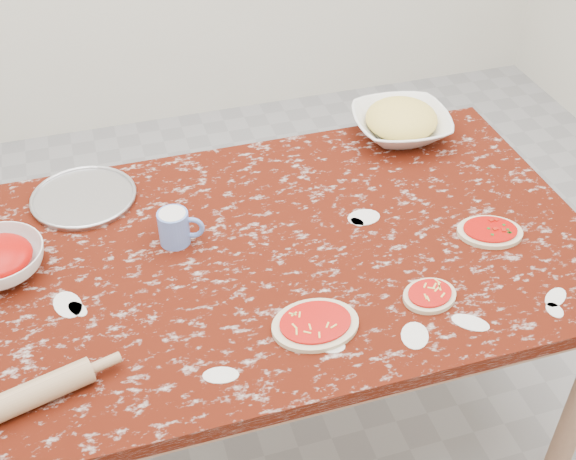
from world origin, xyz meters
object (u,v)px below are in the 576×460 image
at_px(worktable, 288,268).
at_px(cheese_bowl, 401,125).
at_px(pizza_tray, 84,198).
at_px(flour_mug, 175,227).
at_px(rolling_pin, 25,398).

bearing_deg(worktable, cheese_bowl, 39.57).
height_order(pizza_tray, cheese_bowl, cheese_bowl).
distance_m(pizza_tray, flour_mug, 0.34).
bearing_deg(cheese_bowl, pizza_tray, -176.78).
relative_size(worktable, pizza_tray, 5.58).
relative_size(worktable, rolling_pin, 5.65).
relative_size(worktable, flour_mug, 13.49).
bearing_deg(flour_mug, cheese_bowl, 22.03).
xyz_separation_m(cheese_bowl, rolling_pin, (-1.16, -0.74, -0.01)).
xyz_separation_m(pizza_tray, rolling_pin, (-0.17, -0.69, 0.02)).
height_order(worktable, flour_mug, flour_mug).
height_order(pizza_tray, rolling_pin, rolling_pin).
bearing_deg(worktable, rolling_pin, -153.28).
height_order(pizza_tray, flour_mug, flour_mug).
relative_size(pizza_tray, cheese_bowl, 0.95).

